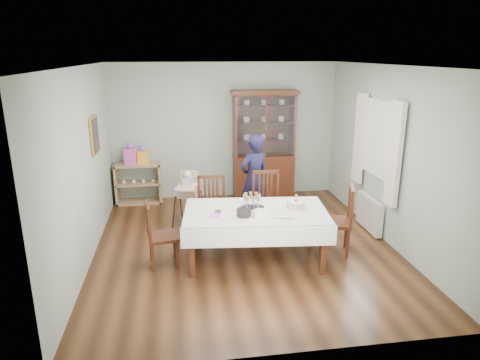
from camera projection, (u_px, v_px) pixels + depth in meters
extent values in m
plane|color=#593319|center=(244.00, 246.00, 6.62)|extent=(5.00, 5.00, 0.00)
plane|color=#9EAA99|center=(225.00, 131.00, 8.60)|extent=(4.50, 0.00, 4.50)
plane|color=#9EAA99|center=(84.00, 167.00, 5.91)|extent=(0.00, 5.00, 5.00)
plane|color=#9EAA99|center=(389.00, 156.00, 6.55)|extent=(0.00, 5.00, 5.00)
plane|color=white|center=(245.00, 66.00, 5.84)|extent=(5.00, 5.00, 0.00)
cube|color=#482112|center=(256.00, 213.00, 5.96)|extent=(2.00, 1.23, 0.06)
cube|color=beige|center=(256.00, 211.00, 5.95)|extent=(2.10, 1.34, 0.01)
cube|color=#482112|center=(263.00, 176.00, 8.73)|extent=(1.20, 0.45, 0.90)
cube|color=white|center=(266.00, 126.00, 8.25)|extent=(1.12, 0.01, 1.16)
cube|color=#482112|center=(264.00, 92.00, 8.25)|extent=(1.30, 0.48, 0.07)
cube|color=tan|center=(140.00, 201.00, 8.52)|extent=(0.90, 0.38, 0.04)
cube|color=tan|center=(138.00, 183.00, 8.41)|extent=(0.90, 0.38, 0.03)
cube|color=tan|center=(137.00, 165.00, 8.30)|extent=(0.90, 0.38, 0.04)
cube|color=tan|center=(117.00, 184.00, 8.35)|extent=(0.04, 0.38, 0.80)
cube|color=tan|center=(160.00, 182.00, 8.47)|extent=(0.04, 0.38, 0.80)
cube|color=gold|center=(94.00, 135.00, 6.59)|extent=(0.04, 0.48, 0.58)
cube|color=white|center=(380.00, 139.00, 6.77)|extent=(0.04, 1.02, 1.22)
cube|color=silver|center=(395.00, 155.00, 6.20)|extent=(0.07, 0.30, 1.55)
cube|color=silver|center=(359.00, 138.00, 7.38)|extent=(0.07, 0.30, 1.55)
cube|color=white|center=(369.00, 213.00, 7.12)|extent=(0.10, 0.80, 0.55)
cube|color=#482112|center=(211.00, 213.00, 6.69)|extent=(0.50, 0.50, 0.05)
cube|color=#482112|center=(211.00, 192.00, 6.81)|extent=(0.44, 0.09, 0.54)
cube|color=#482112|center=(267.00, 207.00, 6.91)|extent=(0.49, 0.49, 0.05)
cube|color=#482112|center=(265.00, 187.00, 7.03)|extent=(0.44, 0.07, 0.55)
cube|color=#482112|center=(163.00, 237.00, 5.93)|extent=(0.46, 0.46, 0.05)
cube|color=#482112|center=(149.00, 221.00, 5.80)|extent=(0.09, 0.39, 0.49)
cube|color=#482112|center=(335.00, 222.00, 6.31)|extent=(0.58, 0.58, 0.05)
cube|color=#482112|center=(351.00, 205.00, 6.19)|extent=(0.17, 0.43, 0.54)
imported|color=black|center=(254.00, 179.00, 7.37)|extent=(0.67, 0.57, 1.55)
cube|color=tan|center=(188.00, 191.00, 7.29)|extent=(0.38, 0.36, 0.22)
cube|color=tan|center=(188.00, 180.00, 7.24)|extent=(0.32, 0.15, 0.26)
cube|color=tan|center=(188.00, 186.00, 7.27)|extent=(0.36, 0.24, 0.03)
cube|color=#B6A2C5|center=(188.00, 182.00, 7.25)|extent=(0.20, 0.17, 0.17)
sphere|color=beige|center=(188.00, 175.00, 7.21)|extent=(0.14, 0.14, 0.14)
cylinder|color=silver|center=(252.00, 208.00, 6.04)|extent=(0.35, 0.35, 0.01)
torus|color=silver|center=(252.00, 207.00, 6.03)|extent=(0.35, 0.35, 0.01)
cylinder|color=white|center=(296.00, 208.00, 6.02)|extent=(0.30, 0.30, 0.02)
cylinder|color=brown|center=(296.00, 204.00, 6.01)|extent=(0.26, 0.26, 0.09)
cylinder|color=silver|center=(296.00, 201.00, 5.99)|extent=(0.26, 0.26, 0.01)
cylinder|color=#F24C4C|center=(296.00, 198.00, 5.98)|extent=(0.01, 0.01, 0.07)
sphere|color=yellow|center=(296.00, 195.00, 5.97)|extent=(0.02, 0.02, 0.02)
cylinder|color=black|center=(244.00, 213.00, 5.74)|extent=(0.21, 0.21, 0.09)
cylinder|color=white|center=(261.00, 214.00, 5.71)|extent=(0.22, 0.22, 0.09)
cube|color=#F158C8|center=(215.00, 215.00, 5.75)|extent=(0.16, 0.16, 0.02)
cube|color=silver|center=(284.00, 219.00, 5.65)|extent=(0.29, 0.10, 0.01)
cube|color=#F158C8|center=(131.00, 156.00, 8.22)|extent=(0.25, 0.19, 0.31)
sphere|color=#E533B2|center=(130.00, 146.00, 8.16)|extent=(0.12, 0.12, 0.12)
cube|color=yellow|center=(143.00, 157.00, 8.26)|extent=(0.21, 0.16, 0.25)
sphere|color=#E533B2|center=(142.00, 148.00, 8.21)|extent=(0.12, 0.12, 0.12)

